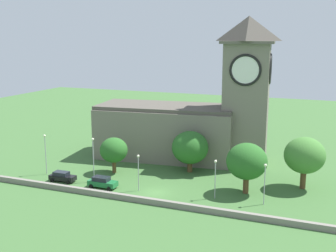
% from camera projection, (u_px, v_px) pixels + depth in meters
% --- Properties ---
extents(ground_plane, '(200.00, 200.00, 0.00)m').
position_uv_depth(ground_plane, '(187.00, 166.00, 80.37)').
color(ground_plane, '#3D6633').
extents(church, '(35.17, 15.10, 27.87)m').
position_uv_depth(church, '(194.00, 117.00, 83.82)').
color(church, slate).
rests_on(church, ground).
extents(quay_barrier, '(56.90, 0.70, 0.88)m').
position_uv_depth(quay_barrier, '(144.00, 200.00, 62.47)').
color(quay_barrier, gray).
rests_on(quay_barrier, ground).
extents(car_black, '(4.58, 2.12, 1.70)m').
position_uv_depth(car_black, '(62.00, 176.00, 71.76)').
color(car_black, black).
rests_on(car_black, ground).
extents(car_green, '(4.80, 2.20, 1.82)m').
position_uv_depth(car_green, '(102.00, 182.00, 68.79)').
color(car_green, '#1E6B38').
rests_on(car_green, ground).
extents(streetlamp_west_end, '(0.44, 0.44, 7.28)m').
position_uv_depth(streetlamp_west_end, '(45.00, 148.00, 74.71)').
color(streetlamp_west_end, '#9EA0A5').
rests_on(streetlamp_west_end, ground).
extents(streetlamp_west_mid, '(0.44, 0.44, 7.63)m').
position_uv_depth(streetlamp_west_mid, '(93.00, 153.00, 70.73)').
color(streetlamp_west_mid, '#9EA0A5').
rests_on(streetlamp_west_mid, ground).
extents(streetlamp_central, '(0.44, 0.44, 5.96)m').
position_uv_depth(streetlamp_central, '(138.00, 166.00, 66.71)').
color(streetlamp_central, '#9EA0A5').
rests_on(streetlamp_central, ground).
extents(streetlamp_east_mid, '(0.44, 0.44, 6.06)m').
position_uv_depth(streetlamp_east_mid, '(215.00, 172.00, 63.55)').
color(streetlamp_east_mid, '#9EA0A5').
rests_on(streetlamp_east_mid, ground).
extents(streetlamp_east_end, '(0.44, 0.44, 6.22)m').
position_uv_depth(streetlamp_east_end, '(265.00, 177.00, 61.13)').
color(streetlamp_east_end, '#9EA0A5').
rests_on(streetlamp_east_end, ground).
extents(tree_riverside_west, '(6.35, 6.35, 8.05)m').
position_uv_depth(tree_riverside_west, '(247.00, 161.00, 65.52)').
color(tree_riverside_west, brown).
rests_on(tree_riverside_west, ground).
extents(tree_riverside_east, '(6.59, 6.59, 7.55)m').
position_uv_depth(tree_riverside_east, '(190.00, 148.00, 76.11)').
color(tree_riverside_east, brown).
rests_on(tree_riverside_east, ground).
extents(tree_churchyard, '(6.51, 6.51, 8.48)m').
position_uv_depth(tree_churchyard, '(305.00, 156.00, 67.53)').
color(tree_churchyard, brown).
rests_on(tree_churchyard, ground).
extents(tree_by_tower, '(4.98, 4.98, 6.48)m').
position_uv_depth(tree_by_tower, '(114.00, 150.00, 75.70)').
color(tree_by_tower, brown).
rests_on(tree_by_tower, ground).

